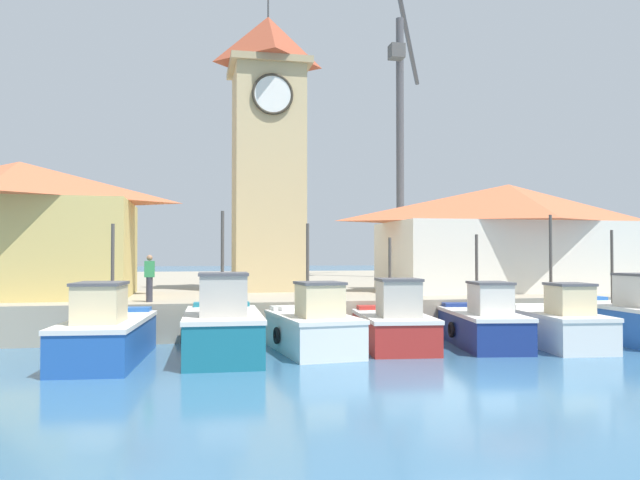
# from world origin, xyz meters

# --- Properties ---
(ground_plane) EXTENTS (300.00, 300.00, 0.00)m
(ground_plane) POSITION_xyz_m (0.00, 0.00, 0.00)
(ground_plane) COLOR #386689
(quay_wharf) EXTENTS (120.00, 40.00, 1.32)m
(quay_wharf) POSITION_xyz_m (0.00, 28.87, 0.66)
(quay_wharf) COLOR #9E937F
(quay_wharf) RESTS_ON ground
(fishing_boat_far_left) EXTENTS (2.43, 5.33, 3.84)m
(fishing_boat_far_left) POSITION_xyz_m (-8.47, 5.74, 0.75)
(fishing_boat_far_left) COLOR #2356A8
(fishing_boat_far_left) RESTS_ON ground
(fishing_boat_left_outer) EXTENTS (2.35, 5.05, 4.26)m
(fishing_boat_left_outer) POSITION_xyz_m (-5.30, 5.86, 0.83)
(fishing_boat_left_outer) COLOR #196B7F
(fishing_boat_left_outer) RESTS_ON ground
(fishing_boat_left_inner) EXTENTS (2.47, 4.38, 3.92)m
(fishing_boat_left_inner) POSITION_xyz_m (-2.58, 6.22, 0.73)
(fishing_boat_left_inner) COLOR silver
(fishing_boat_left_inner) RESTS_ON ground
(fishing_boat_mid_left) EXTENTS (2.46, 4.40, 3.50)m
(fishing_boat_mid_left) POSITION_xyz_m (0.06, 6.46, 0.73)
(fishing_boat_mid_left) COLOR #AD2823
(fishing_boat_mid_left) RESTS_ON ground
(fishing_boat_center) EXTENTS (2.51, 4.88, 3.62)m
(fishing_boat_center) POSITION_xyz_m (3.03, 6.34, 0.71)
(fishing_boat_center) COLOR navy
(fishing_boat_center) RESTS_ON ground
(fishing_boat_mid_right) EXTENTS (2.26, 4.27, 4.25)m
(fishing_boat_mid_right) POSITION_xyz_m (5.29, 5.58, 0.71)
(fishing_boat_mid_right) COLOR silver
(fishing_boat_mid_right) RESTS_ON ground
(fishing_boat_right_inner) EXTENTS (2.00, 5.10, 3.81)m
(fishing_boat_right_inner) POSITION_xyz_m (8.22, 6.29, 0.80)
(fishing_boat_right_inner) COLOR #2356A8
(fishing_boat_right_inner) RESTS_ON ground
(clock_tower) EXTENTS (3.56, 3.56, 14.10)m
(clock_tower) POSITION_xyz_m (-2.78, 15.79, 7.91)
(clock_tower) COLOR tan
(clock_tower) RESTS_ON quay_wharf
(warehouse_left) EXTENTS (8.67, 6.20, 5.19)m
(warehouse_left) POSITION_xyz_m (-12.64, 13.29, 3.97)
(warehouse_left) COLOR tan
(warehouse_left) RESTS_ON quay_wharf
(warehouse_right) EXTENTS (11.58, 5.74, 4.83)m
(warehouse_right) POSITION_xyz_m (8.00, 13.72, 3.79)
(warehouse_right) COLOR silver
(warehouse_right) RESTS_ON quay_wharf
(port_crane_near) EXTENTS (5.24, 8.65, 20.41)m
(port_crane_near) POSITION_xyz_m (8.67, 30.48, 8.91)
(port_crane_near) COLOR #353539
(port_crane_near) RESTS_ON quay_wharf
(dock_worker_near_tower) EXTENTS (0.34, 0.22, 1.62)m
(dock_worker_near_tower) POSITION_xyz_m (-7.59, 9.91, 2.16)
(dock_worker_near_tower) COLOR #33333D
(dock_worker_near_tower) RESTS_ON quay_wharf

